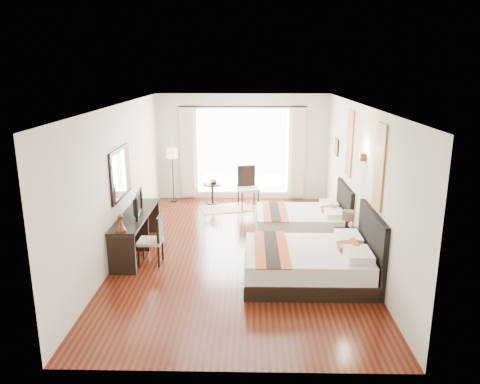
{
  "coord_description": "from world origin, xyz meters",
  "views": [
    {
      "loc": [
        0.19,
        -8.5,
        3.47
      ],
      "look_at": [
        0.01,
        0.15,
        1.14
      ],
      "focal_mm": 35.0,
      "sensor_mm": 36.0,
      "label": 1
    }
  ],
  "objects_px": {
    "console_desk": "(136,233)",
    "fruit_bowl": "(214,183)",
    "side_table": "(212,194)",
    "bed_near": "(312,263)",
    "television": "(134,204)",
    "desk_chair": "(152,249)",
    "window_chair": "(248,195)",
    "nightstand": "(348,244)",
    "floor_lamp": "(172,157)",
    "bed_far": "(303,221)",
    "table_lamp": "(348,217)",
    "vase": "(351,231)"
  },
  "relations": [
    {
      "from": "table_lamp",
      "to": "bed_far",
      "type": "bearing_deg",
      "value": 121.14
    },
    {
      "from": "desk_chair",
      "to": "vase",
      "type": "bearing_deg",
      "value": -175.31
    },
    {
      "from": "bed_near",
      "to": "fruit_bowl",
      "type": "distance_m",
      "value": 4.89
    },
    {
      "from": "bed_near",
      "to": "fruit_bowl",
      "type": "xyz_separation_m",
      "value": [
        -1.98,
        4.46,
        0.26
      ]
    },
    {
      "from": "television",
      "to": "desk_chair",
      "type": "xyz_separation_m",
      "value": [
        0.39,
        -0.49,
        -0.7
      ]
    },
    {
      "from": "side_table",
      "to": "fruit_bowl",
      "type": "distance_m",
      "value": 0.3
    },
    {
      "from": "side_table",
      "to": "console_desk",
      "type": "bearing_deg",
      "value": -110.45
    },
    {
      "from": "desk_chair",
      "to": "side_table",
      "type": "distance_m",
      "value": 3.92
    },
    {
      "from": "console_desk",
      "to": "desk_chair",
      "type": "bearing_deg",
      "value": -54.66
    },
    {
      "from": "table_lamp",
      "to": "bed_near",
      "type": "bearing_deg",
      "value": -125.29
    },
    {
      "from": "table_lamp",
      "to": "vase",
      "type": "distance_m",
      "value": 0.31
    },
    {
      "from": "fruit_bowl",
      "to": "window_chair",
      "type": "height_order",
      "value": "window_chair"
    },
    {
      "from": "bed_near",
      "to": "window_chair",
      "type": "distance_m",
      "value": 4.28
    },
    {
      "from": "console_desk",
      "to": "television",
      "type": "xyz_separation_m",
      "value": [
        0.02,
        -0.09,
        0.6
      ]
    },
    {
      "from": "bed_near",
      "to": "bed_far",
      "type": "xyz_separation_m",
      "value": [
        0.11,
        2.28,
        -0.03
      ]
    },
    {
      "from": "bed_far",
      "to": "table_lamp",
      "type": "bearing_deg",
      "value": -58.86
    },
    {
      "from": "nightstand",
      "to": "television",
      "type": "distance_m",
      "value": 4.07
    },
    {
      "from": "table_lamp",
      "to": "window_chair",
      "type": "xyz_separation_m",
      "value": [
        -1.89,
        3.01,
        -0.43
      ]
    },
    {
      "from": "nightstand",
      "to": "console_desk",
      "type": "distance_m",
      "value": 4.03
    },
    {
      "from": "nightstand",
      "to": "fruit_bowl",
      "type": "relative_size",
      "value": 2.69
    },
    {
      "from": "desk_chair",
      "to": "floor_lamp",
      "type": "relative_size",
      "value": 0.65
    },
    {
      "from": "nightstand",
      "to": "bed_far",
      "type": "bearing_deg",
      "value": 118.04
    },
    {
      "from": "nightstand",
      "to": "floor_lamp",
      "type": "distance_m",
      "value": 5.45
    },
    {
      "from": "desk_chair",
      "to": "window_chair",
      "type": "xyz_separation_m",
      "value": [
        1.73,
        3.51,
        0.04
      ]
    },
    {
      "from": "table_lamp",
      "to": "floor_lamp",
      "type": "height_order",
      "value": "floor_lamp"
    },
    {
      "from": "table_lamp",
      "to": "window_chair",
      "type": "distance_m",
      "value": 3.58
    },
    {
      "from": "television",
      "to": "table_lamp",
      "type": "bearing_deg",
      "value": -96.1
    },
    {
      "from": "bed_far",
      "to": "fruit_bowl",
      "type": "xyz_separation_m",
      "value": [
        -2.09,
        2.19,
        0.29
      ]
    },
    {
      "from": "bed_far",
      "to": "table_lamp",
      "type": "distance_m",
      "value": 1.42
    },
    {
      "from": "table_lamp",
      "to": "side_table",
      "type": "xyz_separation_m",
      "value": [
        -2.81,
        3.34,
        -0.48
      ]
    },
    {
      "from": "vase",
      "to": "side_table",
      "type": "distance_m",
      "value": 4.57
    },
    {
      "from": "television",
      "to": "bed_near",
      "type": "bearing_deg",
      "value": -115.46
    },
    {
      "from": "console_desk",
      "to": "window_chair",
      "type": "xyz_separation_m",
      "value": [
        2.14,
        2.93,
        -0.05
      ]
    },
    {
      "from": "television",
      "to": "window_chair",
      "type": "height_order",
      "value": "television"
    },
    {
      "from": "side_table",
      "to": "television",
      "type": "bearing_deg",
      "value": -109.66
    },
    {
      "from": "console_desk",
      "to": "floor_lamp",
      "type": "height_order",
      "value": "floor_lamp"
    },
    {
      "from": "television",
      "to": "window_chair",
      "type": "xyz_separation_m",
      "value": [
        2.12,
        3.02,
        -0.66
      ]
    },
    {
      "from": "desk_chair",
      "to": "fruit_bowl",
      "type": "xyz_separation_m",
      "value": [
        0.83,
        3.83,
        0.29
      ]
    },
    {
      "from": "nightstand",
      "to": "bed_near",
      "type": "bearing_deg",
      "value": -128.68
    },
    {
      "from": "bed_near",
      "to": "table_lamp",
      "type": "xyz_separation_m",
      "value": [
        0.8,
        1.13,
        0.44
      ]
    },
    {
      "from": "bed_near",
      "to": "television",
      "type": "distance_m",
      "value": 3.46
    },
    {
      "from": "nightstand",
      "to": "vase",
      "type": "xyz_separation_m",
      "value": [
        0.02,
        -0.1,
        0.31
      ]
    },
    {
      "from": "bed_near",
      "to": "desk_chair",
      "type": "distance_m",
      "value": 2.89
    },
    {
      "from": "console_desk",
      "to": "fruit_bowl",
      "type": "xyz_separation_m",
      "value": [
        1.25,
        3.25,
        0.19
      ]
    },
    {
      "from": "bed_near",
      "to": "console_desk",
      "type": "xyz_separation_m",
      "value": [
        -3.23,
        1.21,
        0.07
      ]
    },
    {
      "from": "nightstand",
      "to": "floor_lamp",
      "type": "bearing_deg",
      "value": 136.02
    },
    {
      "from": "floor_lamp",
      "to": "window_chair",
      "type": "distance_m",
      "value": 2.24
    },
    {
      "from": "side_table",
      "to": "window_chair",
      "type": "height_order",
      "value": "window_chair"
    },
    {
      "from": "side_table",
      "to": "table_lamp",
      "type": "bearing_deg",
      "value": -49.87
    },
    {
      "from": "window_chair",
      "to": "side_table",
      "type": "bearing_deg",
      "value": -123.56
    }
  ]
}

